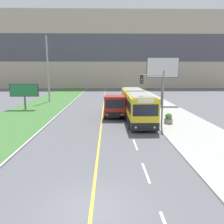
# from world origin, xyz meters

# --- Properties ---
(ground_plane) EXTENTS (300.00, 300.00, 0.00)m
(ground_plane) POSITION_xyz_m (0.00, 0.00, 0.00)
(ground_plane) COLOR #56565B
(lane_marking_centre) EXTENTS (2.88, 140.00, 0.01)m
(lane_marking_centre) POSITION_xyz_m (0.29, 1.06, 0.00)
(lane_marking_centre) COLOR gold
(lane_marking_centre) RESTS_ON ground_plane
(apartment_block_background) EXTENTS (80.00, 8.04, 23.50)m
(apartment_block_background) POSITION_xyz_m (0.00, 64.93, 11.75)
(apartment_block_background) COLOR #BCAD93
(apartment_block_background) RESTS_ON ground_plane
(city_bus) EXTENTS (2.69, 12.95, 3.17)m
(city_bus) POSITION_xyz_m (3.96, 17.00, 1.61)
(city_bus) COLOR yellow
(city_bus) RESTS_ON ground_plane
(dump_truck) EXTENTS (2.43, 6.33, 2.64)m
(dump_truck) POSITION_xyz_m (1.43, 17.66, 1.32)
(dump_truck) COLOR black
(dump_truck) RESTS_ON ground_plane
(utility_pole_far) EXTENTS (1.80, 0.28, 11.38)m
(utility_pole_far) POSITION_xyz_m (-9.77, 31.10, 5.74)
(utility_pole_far) COLOR #9E9E99
(utility_pole_far) RESTS_ON ground_plane
(traffic_light_mast) EXTENTS (2.28, 0.32, 5.49)m
(traffic_light_mast) POSITION_xyz_m (5.25, 12.68, 3.51)
(traffic_light_mast) COLOR slate
(traffic_light_mast) RESTS_ON ground_plane
(billboard_large) EXTENTS (5.07, 0.24, 7.53)m
(billboard_large) POSITION_xyz_m (9.37, 26.98, 5.70)
(billboard_large) COLOR #59595B
(billboard_large) RESTS_ON ground_plane
(billboard_small) EXTENTS (4.03, 0.24, 3.67)m
(billboard_small) POSITION_xyz_m (-11.14, 23.14, 2.65)
(billboard_small) COLOR #59595B
(billboard_small) RESTS_ON ground_plane
(planter_round_near) EXTENTS (0.88, 0.88, 1.09)m
(planter_round_near) POSITION_xyz_m (6.99, 14.10, 0.56)
(planter_round_near) COLOR gray
(planter_round_near) RESTS_ON sidewalk_right
(planter_round_second) EXTENTS (0.89, 0.89, 1.09)m
(planter_round_second) POSITION_xyz_m (6.91, 19.31, 0.56)
(planter_round_second) COLOR gray
(planter_round_second) RESTS_ON sidewalk_right
(planter_round_third) EXTENTS (0.97, 0.97, 1.16)m
(planter_round_third) POSITION_xyz_m (6.85, 24.52, 0.59)
(planter_round_third) COLOR gray
(planter_round_third) RESTS_ON sidewalk_right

